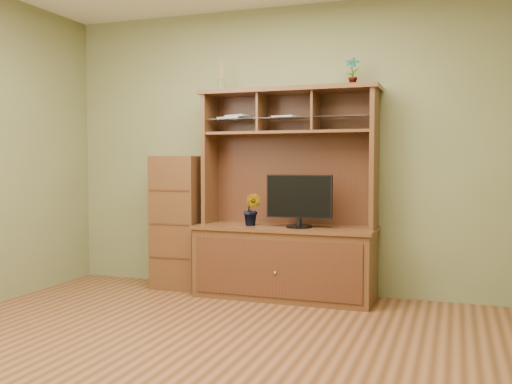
% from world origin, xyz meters
% --- Properties ---
extents(room, '(4.54, 4.04, 2.74)m').
position_xyz_m(room, '(0.00, 0.00, 1.35)').
color(room, '#522E17').
rests_on(room, ground).
extents(media_hutch, '(1.66, 0.61, 1.90)m').
position_xyz_m(media_hutch, '(0.07, 1.73, 0.52)').
color(media_hutch, '#422712').
rests_on(media_hutch, room).
extents(monitor, '(0.59, 0.23, 0.47)m').
position_xyz_m(monitor, '(0.22, 1.65, 0.90)').
color(monitor, black).
rests_on(monitor, media_hutch).
extents(orchid_plant, '(0.18, 0.16, 0.30)m').
position_xyz_m(orchid_plant, '(-0.23, 1.65, 0.80)').
color(orchid_plant, '#24561D').
rests_on(orchid_plant, media_hutch).
extents(top_plant, '(0.14, 0.09, 0.25)m').
position_xyz_m(top_plant, '(0.65, 1.80, 2.03)').
color(top_plant, '#356222').
rests_on(top_plant, media_hutch).
extents(reed_diffuser, '(0.06, 0.06, 0.32)m').
position_xyz_m(reed_diffuser, '(-0.59, 1.80, 2.02)').
color(reed_diffuser, silver).
rests_on(reed_diffuser, media_hutch).
extents(magazines, '(0.79, 0.22, 0.04)m').
position_xyz_m(magazines, '(-0.29, 1.80, 1.65)').
color(magazines, '#BABABF').
rests_on(magazines, media_hutch).
extents(side_cabinet, '(0.46, 0.42, 1.29)m').
position_xyz_m(side_cabinet, '(-1.03, 1.77, 0.64)').
color(side_cabinet, '#422712').
rests_on(side_cabinet, room).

